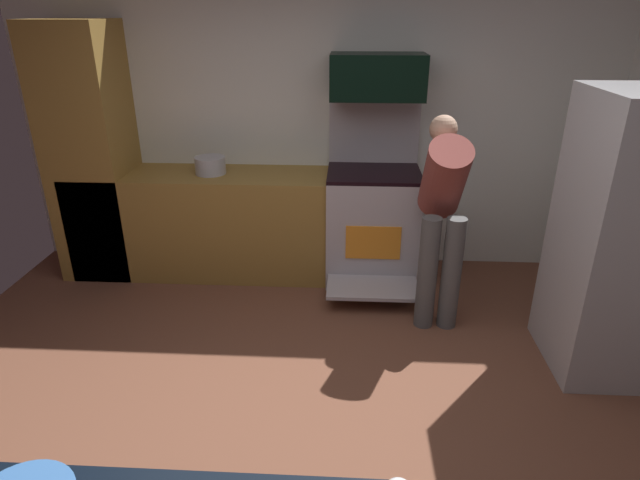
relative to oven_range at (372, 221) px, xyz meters
The scene contains 9 objects.
ground_plane 2.08m from the oven_range, 103.26° to the right, with size 5.20×4.80×0.02m, color brown.
wall_back 0.99m from the oven_range, 141.04° to the left, with size 5.20×0.12×2.60m, color silver.
lower_cabinet_run 1.36m from the oven_range, behind, with size 2.40×0.60×0.90m, color olive.
cabinet_column 2.42m from the oven_range, behind, with size 0.60×0.60×2.10m, color olive.
oven_range is the anchor object (origin of this frame).
microwave 1.18m from the oven_range, 90.00° to the left, with size 0.74×0.38×0.35m, color black.
refrigerator 2.00m from the oven_range, 36.90° to the right, with size 0.85×0.75×1.77m.
person_cook 0.90m from the oven_range, 55.92° to the right, with size 0.31×0.60×1.49m.
stock_pot 1.44m from the oven_range, behind, with size 0.25×0.25×0.14m, color silver.
Camera 1 is at (0.25, -2.25, 2.17)m, focal length 29.69 mm.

